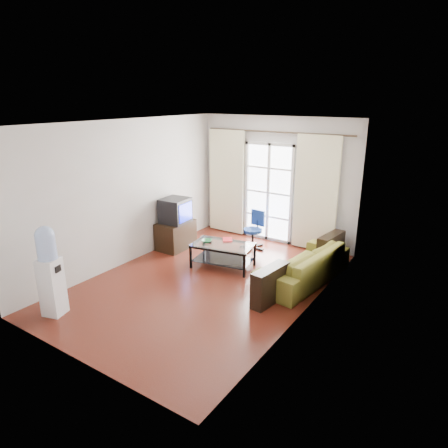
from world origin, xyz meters
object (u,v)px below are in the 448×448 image
(coffee_table, at_px, (223,252))
(crt_tv, at_px, (174,210))
(tv_stand, at_px, (176,235))
(task_chair, at_px, (253,237))
(sofa, at_px, (304,265))
(water_cooler, at_px, (50,269))

(coffee_table, xyz_separation_m, crt_tv, (-1.38, 0.26, 0.54))
(coffee_table, relative_size, tv_stand, 1.55)
(crt_tv, height_order, task_chair, crt_tv)
(tv_stand, bearing_deg, sofa, -0.76)
(tv_stand, height_order, crt_tv, crt_tv)
(water_cooler, bearing_deg, sofa, 32.82)
(tv_stand, xyz_separation_m, task_chair, (1.37, 0.90, -0.05))
(coffee_table, bearing_deg, tv_stand, 168.76)
(coffee_table, relative_size, task_chair, 1.52)
(tv_stand, bearing_deg, task_chair, 32.21)
(sofa, xyz_separation_m, coffee_table, (-1.49, -0.29, -0.00))
(tv_stand, bearing_deg, crt_tv, -96.96)
(sofa, height_order, crt_tv, crt_tv)
(crt_tv, distance_m, task_chair, 1.75)
(crt_tv, distance_m, water_cooler, 3.07)
(crt_tv, xyz_separation_m, water_cooler, (0.26, -3.06, -0.12))
(crt_tv, relative_size, water_cooler, 0.43)
(tv_stand, bearing_deg, coffee_table, -12.30)
(sofa, relative_size, water_cooler, 1.54)
(water_cooler, bearing_deg, coffee_table, 51.15)
(sofa, height_order, coffee_table, sofa)
(water_cooler, bearing_deg, task_chair, 57.40)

